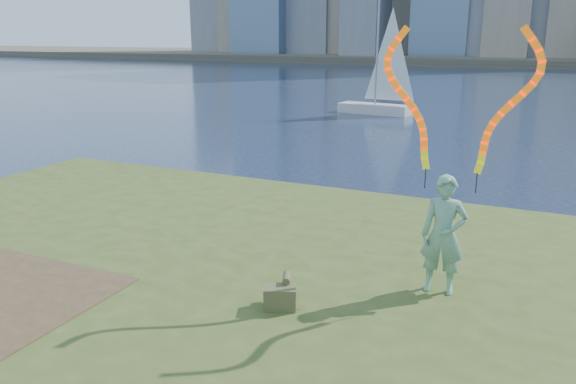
% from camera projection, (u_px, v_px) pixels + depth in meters
% --- Properties ---
extents(ground, '(320.00, 320.00, 0.00)m').
position_uv_depth(ground, '(229.00, 290.00, 10.29)').
color(ground, '#17233B').
rests_on(ground, ground).
extents(grassy_knoll, '(20.00, 18.00, 0.80)m').
position_uv_depth(grassy_knoll, '(148.00, 331.00, 8.19)').
color(grassy_knoll, '#3C4C1B').
rests_on(grassy_knoll, ground).
extents(far_shore, '(320.00, 40.00, 1.20)m').
position_uv_depth(far_shore, '(521.00, 59.00, 93.13)').
color(far_shore, '#474234').
rests_on(far_shore, ground).
extents(woman_with_ribbons, '(2.11, 0.47, 4.15)m').
position_uv_depth(woman_with_ribbons, '(447.00, 202.00, 8.09)').
color(woman_with_ribbons, '#1F7043').
rests_on(woman_with_ribbons, grassy_knoll).
extents(canvas_bag, '(0.53, 0.60, 0.43)m').
position_uv_depth(canvas_bag, '(281.00, 296.00, 7.89)').
color(canvas_bag, '#4E4C26').
rests_on(canvas_bag, grassy_knoll).
extents(sailboat, '(4.59, 1.96, 6.88)m').
position_uv_depth(sailboat, '(379.00, 94.00, 32.71)').
color(sailboat, beige).
rests_on(sailboat, ground).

